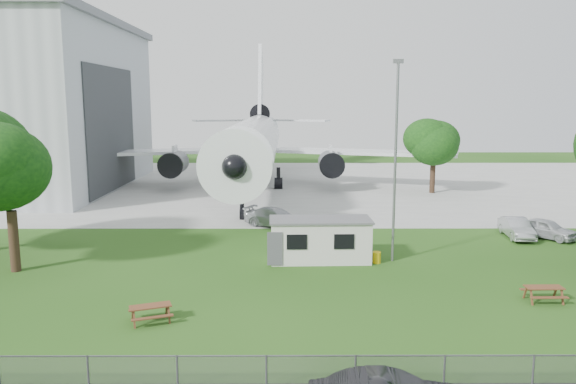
{
  "coord_description": "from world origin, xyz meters",
  "views": [
    {
      "loc": [
        1.67,
        -27.15,
        9.72
      ],
      "look_at": [
        1.78,
        8.0,
        4.0
      ],
      "focal_mm": 35.0,
      "sensor_mm": 36.0,
      "label": 1
    }
  ],
  "objects_px": {
    "airliner": "(254,141)",
    "picnic_west": "(151,322)",
    "picnic_east": "(543,302)",
    "site_cabin": "(320,240)"
  },
  "relations": [
    {
      "from": "airliner",
      "to": "picnic_west",
      "type": "xyz_separation_m",
      "value": [
        -2.36,
        -39.28,
        -5.27
      ]
    },
    {
      "from": "picnic_west",
      "to": "picnic_east",
      "type": "relative_size",
      "value": 1.0
    },
    {
      "from": "site_cabin",
      "to": "airliner",
      "type": "bearing_deg",
      "value": 101.05
    },
    {
      "from": "site_cabin",
      "to": "picnic_west",
      "type": "distance_m",
      "value": 12.75
    },
    {
      "from": "airliner",
      "to": "site_cabin",
      "type": "bearing_deg",
      "value": -78.95
    },
    {
      "from": "site_cabin",
      "to": "picnic_west",
      "type": "xyz_separation_m",
      "value": [
        -8.13,
        -9.73,
        -1.31
      ]
    },
    {
      "from": "site_cabin",
      "to": "picnic_east",
      "type": "relative_size",
      "value": 3.77
    },
    {
      "from": "site_cabin",
      "to": "picnic_east",
      "type": "bearing_deg",
      "value": -34.58
    },
    {
      "from": "picnic_east",
      "to": "picnic_west",
      "type": "bearing_deg",
      "value": -173.27
    },
    {
      "from": "site_cabin",
      "to": "picnic_east",
      "type": "distance_m",
      "value": 12.82
    }
  ]
}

